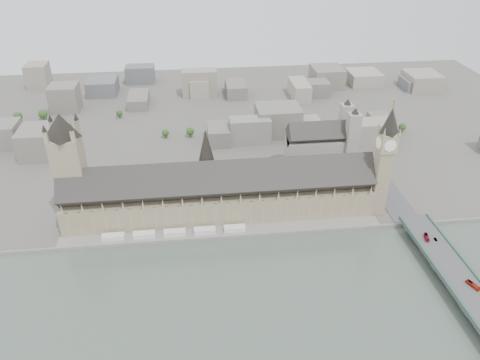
{
  "coord_description": "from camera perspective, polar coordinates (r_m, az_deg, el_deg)",
  "views": [
    {
      "loc": [
        -21.81,
        -321.8,
        238.95
      ],
      "look_at": [
        17.62,
        19.21,
        35.28
      ],
      "focal_mm": 35.0,
      "sensor_mm": 36.0,
      "label": 1
    }
  ],
  "objects": [
    {
      "name": "park_trees",
      "position": [
        446.63,
        -4.12,
        -0.62
      ],
      "size": [
        110.0,
        30.0,
        15.0
      ],
      "primitive_type": null,
      "color": "#204217",
      "rests_on": "ground"
    },
    {
      "name": "terrace_tents",
      "position": [
        393.23,
        -7.98,
        -6.36
      ],
      "size": [
        118.0,
        7.0,
        4.0
      ],
      "color": "white",
      "rests_on": "river_terrace"
    },
    {
      "name": "westminster_abbey",
      "position": [
        486.91,
        9.96,
        4.14
      ],
      "size": [
        68.0,
        36.0,
        64.0
      ],
      "color": "#9E988E",
      "rests_on": "ground"
    },
    {
      "name": "elizabeth_tower",
      "position": [
        408.68,
        17.23,
        2.94
      ],
      "size": [
        17.0,
        17.0,
        107.5
      ],
      "color": "gray",
      "rests_on": "ground"
    },
    {
      "name": "embankment_wall",
      "position": [
        388.57,
        -2.02,
        -7.01
      ],
      "size": [
        600.0,
        1.5,
        3.0
      ],
      "primitive_type": "cube",
      "color": "gray",
      "rests_on": "ground"
    },
    {
      "name": "red_bus_north",
      "position": [
        400.17,
        21.79,
        -6.49
      ],
      "size": [
        4.93,
        10.39,
        2.82
      ],
      "primitive_type": "imported",
      "rotation": [
        0.0,
        0.0,
        -0.26
      ],
      "color": "maroon",
      "rests_on": "westminster_bridge"
    },
    {
      "name": "central_tower",
      "position": [
        392.27,
        -4.13,
        3.11
      ],
      "size": [
        13.0,
        13.0,
        48.0
      ],
      "color": "#84745B",
      "rests_on": "ground"
    },
    {
      "name": "ground",
      "position": [
        401.41,
        -2.2,
        -5.88
      ],
      "size": [
        900.0,
        900.0,
        0.0
      ],
      "primitive_type": "plane",
      "color": "#595651",
      "rests_on": "ground"
    },
    {
      "name": "victoria_tower",
      "position": [
        405.91,
        -20.11,
        1.75
      ],
      "size": [
        30.0,
        30.0,
        100.0
      ],
      "color": "gray",
      "rests_on": "ground"
    },
    {
      "name": "city_skyline_inland",
      "position": [
        608.37,
        -4.15,
        9.41
      ],
      "size": [
        720.0,
        360.0,
        38.0
      ],
      "primitive_type": null,
      "color": "gray",
      "rests_on": "ground"
    },
    {
      "name": "red_bus_south",
      "position": [
        368.05,
        26.52,
        -11.39
      ],
      "size": [
        6.17,
        10.73,
        2.94
      ],
      "primitive_type": "imported",
      "rotation": [
        0.0,
        0.0,
        0.38
      ],
      "color": "red",
      "rests_on": "westminster_bridge"
    },
    {
      "name": "river_terrace",
      "position": [
        394.82,
        -2.11,
        -6.41
      ],
      "size": [
        270.0,
        15.0,
        2.0
      ],
      "primitive_type": "cube",
      "color": "gray",
      "rests_on": "ground"
    },
    {
      "name": "westminster_bridge",
      "position": [
        378.63,
        24.75,
        -10.89
      ],
      "size": [
        25.0,
        325.0,
        10.25
      ],
      "primitive_type": "cube",
      "color": "#474749",
      "rests_on": "ground"
    },
    {
      "name": "palace_of_westminster",
      "position": [
        404.8,
        -2.49,
        -1.64
      ],
      "size": [
        265.0,
        40.73,
        55.44
      ],
      "color": "gray",
      "rests_on": "ground"
    },
    {
      "name": "car_silver",
      "position": [
        401.82,
        22.74,
        -6.69
      ],
      "size": [
        1.79,
        4.15,
        1.33
      ],
      "primitive_type": "imported",
      "rotation": [
        0.0,
        0.0,
        -0.1
      ],
      "color": "gray",
      "rests_on": "westminster_bridge"
    }
  ]
}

